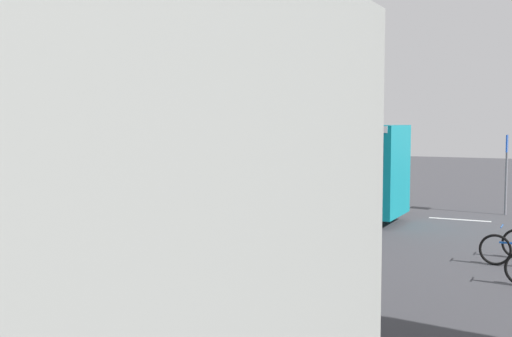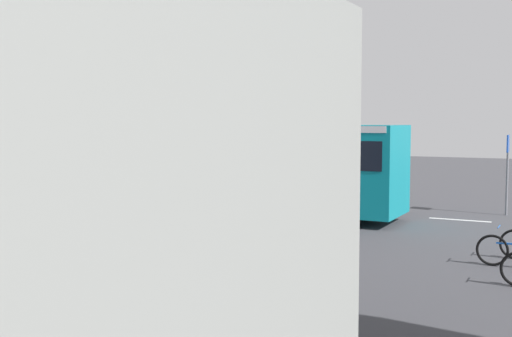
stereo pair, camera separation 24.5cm
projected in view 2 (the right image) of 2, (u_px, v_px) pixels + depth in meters
The scene contains 9 objects.
ground at pixel (262, 218), 21.53m from camera, with size 80.00×80.00×0.00m, color #424247.
city_bus at pixel (239, 161), 22.56m from camera, with size 11.54×2.85×3.15m.
parked_van at pixel (59, 184), 21.24m from camera, with size 4.80×2.17×2.05m.
pedestrian at pixel (344, 187), 23.35m from camera, with size 0.38×0.38×1.79m.
traffic_sign at pixel (508, 161), 22.12m from camera, with size 0.08×0.60×2.80m.
lane_dash_leftmost at pixel (460, 220), 21.20m from camera, with size 2.00×0.20×0.01m, color silver.
lane_dash_left at pixel (345, 212), 23.02m from camera, with size 2.00×0.20×0.01m, color silver.
lane_dash_centre at pixel (247, 205), 24.83m from camera, with size 2.00×0.20×0.01m, color silver.
lane_dash_right at pixel (162, 200), 26.64m from camera, with size 2.00×0.20×0.01m, color silver.
Camera 2 is at (-9.52, 19.11, 3.30)m, focal length 44.84 mm.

